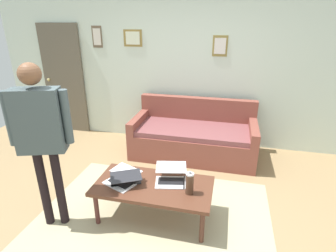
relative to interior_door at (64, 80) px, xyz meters
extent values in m
plane|color=#987B53|center=(-2.35, 2.11, -1.02)|extent=(7.68, 7.68, 0.00)
cube|color=tan|center=(-2.39, 2.21, -1.02)|extent=(2.59, 2.07, 0.01)
cube|color=silver|center=(-2.35, -0.09, 0.33)|extent=(7.04, 0.10, 2.70)
cube|color=olive|center=(-1.43, -0.04, 0.78)|extent=(0.33, 0.02, 0.28)
cube|color=silver|center=(-1.43, -0.03, 0.78)|extent=(0.25, 0.00, 0.21)
cube|color=brown|center=(-0.76, -0.04, 0.79)|extent=(0.19, 0.02, 0.37)
cube|color=silver|center=(-0.76, -0.03, 0.79)|extent=(0.14, 0.00, 0.28)
cube|color=olive|center=(-2.90, -0.04, 0.68)|extent=(0.24, 0.02, 0.32)
cube|color=silver|center=(-2.90, -0.03, 0.68)|extent=(0.18, 0.00, 0.25)
cube|color=brown|center=(0.00, 0.00, 0.00)|extent=(0.82, 0.05, 2.05)
sphere|color=tan|center=(0.31, 0.04, 0.00)|extent=(0.06, 0.06, 0.06)
cube|color=brown|center=(-2.60, 0.52, -0.81)|extent=(1.96, 0.91, 0.42)
cube|color=brown|center=(-2.60, 0.54, -0.56)|extent=(1.72, 0.83, 0.08)
cube|color=brown|center=(-2.60, 0.13, -0.37)|extent=(1.96, 0.14, 0.46)
cube|color=brown|center=(-3.52, 0.52, -0.50)|extent=(0.12, 0.91, 0.20)
cube|color=brown|center=(-1.68, 0.52, -0.50)|extent=(0.12, 0.91, 0.20)
cube|color=#583121|center=(-2.39, 2.11, -0.62)|extent=(1.27, 0.64, 0.04)
cylinder|color=#502D22|center=(-2.96, 2.36, -0.83)|extent=(0.05, 0.05, 0.39)
cylinder|color=#532B26|center=(-1.82, 2.36, -0.83)|extent=(0.05, 0.05, 0.39)
cylinder|color=brown|center=(-2.96, 1.85, -0.83)|extent=(0.05, 0.05, 0.39)
cylinder|color=#503722|center=(-1.82, 1.85, -0.83)|extent=(0.05, 0.05, 0.39)
cube|color=silver|center=(-2.57, 2.04, -0.59)|extent=(0.38, 0.30, 0.01)
cube|color=black|center=(-2.57, 2.02, -0.58)|extent=(0.31, 0.20, 0.00)
cube|color=silver|center=(-2.55, 1.91, -0.47)|extent=(0.38, 0.29, 0.03)
cube|color=white|center=(-2.55, 1.91, -0.47)|extent=(0.34, 0.26, 0.02)
cube|color=silver|center=(-2.03, 2.19, -0.59)|extent=(0.38, 0.32, 0.01)
cube|color=black|center=(-2.04, 2.17, -0.58)|extent=(0.30, 0.22, 0.00)
cube|color=silver|center=(-2.07, 2.09, -0.49)|extent=(0.38, 0.31, 0.02)
cube|color=#282725|center=(-2.07, 2.09, -0.49)|extent=(0.34, 0.28, 0.02)
cube|color=#28282D|center=(-2.07, 2.11, -0.59)|extent=(0.39, 0.34, 0.01)
cube|color=black|center=(-2.08, 2.12, -0.58)|extent=(0.30, 0.24, 0.00)
cube|color=#28282D|center=(-2.11, 2.19, -0.49)|extent=(0.38, 0.33, 0.03)
cube|color=white|center=(-2.11, 2.19, -0.49)|extent=(0.34, 0.30, 0.03)
cylinder|color=#4C3323|center=(-2.80, 2.17, -0.49)|extent=(0.08, 0.08, 0.22)
cylinder|color=#B7B7BC|center=(-2.80, 2.17, -0.37)|extent=(0.09, 0.09, 0.02)
sphere|color=#B2B2B7|center=(-2.80, 2.17, -0.35)|extent=(0.03, 0.03, 0.03)
cube|color=black|center=(-2.74, 2.17, -0.48)|extent=(0.01, 0.01, 0.15)
cylinder|color=black|center=(-1.30, 2.47, -0.58)|extent=(0.09, 0.09, 0.89)
cylinder|color=black|center=(-1.45, 2.42, -0.58)|extent=(0.09, 0.09, 0.89)
cube|color=#455357|center=(-1.38, 2.45, 0.17)|extent=(0.48, 0.33, 0.63)
cylinder|color=#455357|center=(-1.13, 2.53, 0.21)|extent=(0.10, 0.10, 0.53)
cylinder|color=#455357|center=(-1.63, 2.36, 0.21)|extent=(0.10, 0.10, 0.53)
sphere|color=brown|center=(-1.38, 2.45, 0.62)|extent=(0.20, 0.20, 0.20)
camera|label=1|loc=(-3.12, 4.44, 1.06)|focal=28.34mm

